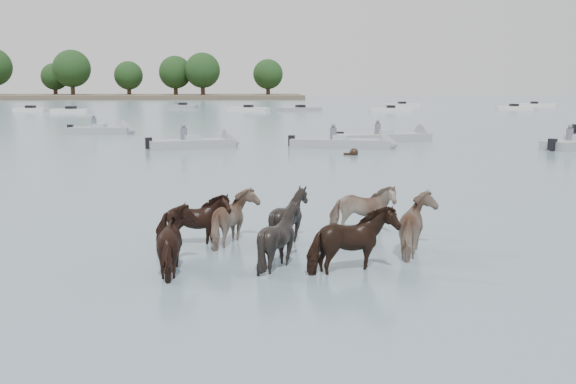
{
  "coord_description": "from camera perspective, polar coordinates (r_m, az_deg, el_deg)",
  "views": [
    {
      "loc": [
        -1.26,
        -11.92,
        3.44
      ],
      "look_at": [
        -0.56,
        2.13,
        1.1
      ],
      "focal_mm": 40.39,
      "sensor_mm": 36.0,
      "label": 1
    }
  ],
  "objects": [
    {
      "name": "ground",
      "position": [
        12.47,
        3.08,
        -6.58
      ],
      "size": [
        400.0,
        400.0,
        0.0
      ],
      "primitive_type": "plane",
      "color": "slate",
      "rests_on": "ground"
    },
    {
      "name": "pony_herd",
      "position": [
        13.32,
        0.43,
        -3.33
      ],
      "size": [
        6.31,
        4.58,
        1.43
      ],
      "color": "black",
      "rests_on": "ground"
    },
    {
      "name": "swimming_pony",
      "position": [
        32.14,
        5.74,
        3.43
      ],
      "size": [
        0.72,
        0.44,
        0.44
      ],
      "color": "black",
      "rests_on": "ground"
    },
    {
      "name": "motorboat_a",
      "position": [
        35.97,
        -7.34,
        4.24
      ],
      "size": [
        5.3,
        2.98,
        1.92
      ],
      "rotation": [
        0.0,
        0.0,
        0.29
      ],
      "color": "gray",
      "rests_on": "ground"
    },
    {
      "name": "motorboat_b",
      "position": [
        35.84,
        5.9,
        4.25
      ],
      "size": [
        6.14,
        2.76,
        1.92
      ],
      "rotation": [
        0.0,
        0.0,
        -0.2
      ],
      "color": "gray",
      "rests_on": "ground"
    },
    {
      "name": "motorboat_c",
      "position": [
        40.45,
        9.49,
        4.75
      ],
      "size": [
        6.41,
        3.01,
        1.92
      ],
      "rotation": [
        0.0,
        0.0,
        0.24
      ],
      "color": "gray",
      "rests_on": "ground"
    },
    {
      "name": "motorboat_f",
      "position": [
        47.6,
        -15.39,
        5.24
      ],
      "size": [
        4.81,
        1.77,
        1.92
      ],
      "rotation": [
        0.0,
        0.0,
        -0.04
      ],
      "color": "gray",
      "rests_on": "ground"
    },
    {
      "name": "distant_flotilla",
      "position": [
        90.0,
        -0.74,
        7.42
      ],
      "size": [
        106.41,
        22.36,
        0.93
      ],
      "color": "silver",
      "rests_on": "ground"
    }
  ]
}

